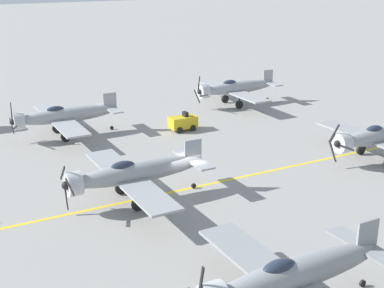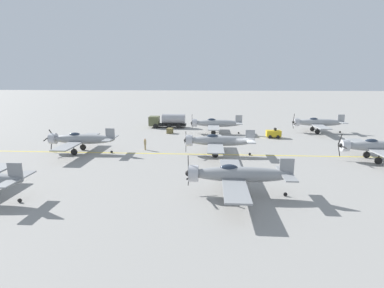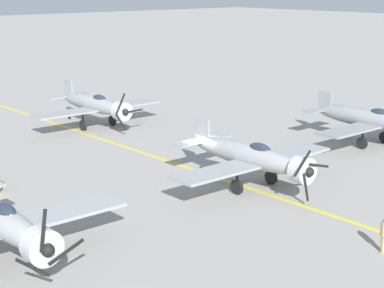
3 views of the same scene
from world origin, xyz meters
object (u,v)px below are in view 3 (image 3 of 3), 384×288
Objects in this scene: airplane_mid_left at (371,120)px; airplane_near_center at (95,105)px; airplane_mid_center at (251,156)px; ground_crew_walking at (384,233)px.

airplane_mid_left is 23.12m from airplane_near_center.
airplane_near_center is at bearing -105.46° from airplane_mid_center.
airplane_near_center is (12.86, -19.21, 0.00)m from airplane_mid_left.
airplane_near_center reaches higher than ground_crew_walking.
airplane_mid_left is 14.86m from airplane_mid_center.
airplane_near_center is 31.91m from ground_crew_walking.
airplane_mid_left is 6.79× the size of ground_crew_walking.
airplane_mid_left is 1.00× the size of airplane_mid_center.
ground_crew_walking is at bearing 35.83° from airplane_mid_left.
ground_crew_walking is at bearing 68.17° from airplane_mid_center.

